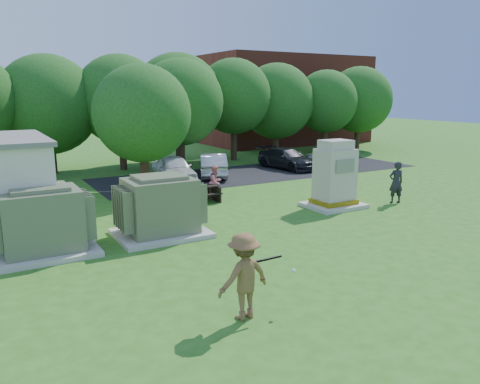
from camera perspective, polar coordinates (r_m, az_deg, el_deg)
ground at (r=13.72m, az=8.41°, el=-8.39°), size 120.00×120.00×0.00m
brick_building at (r=45.28m, az=5.45°, el=11.10°), size 15.00×8.00×8.00m
parking_strip at (r=28.34m, az=2.76°, el=2.43°), size 20.00×6.00×0.01m
transformer_left at (r=15.11m, az=-22.99°, el=-3.45°), size 3.00×2.40×2.07m
transformer_right at (r=15.92m, az=-9.69°, el=-1.88°), size 3.00×2.40×2.07m
generator_cabinet at (r=19.94m, az=11.46°, el=1.67°), size 2.33×1.90×2.83m
picnic_table at (r=20.64m, az=-4.97°, el=-0.02°), size 1.68×1.26×0.72m
batter at (r=10.07m, az=0.48°, el=-10.23°), size 1.29×0.82×1.90m
person_by_generator at (r=21.42m, az=18.49°, el=1.12°), size 0.77×0.61×1.83m
person_at_picnic at (r=21.21m, az=-2.98°, el=1.22°), size 0.94×0.88×1.53m
car_white at (r=25.48m, az=-8.07°, el=2.83°), size 2.13×4.33×1.42m
car_silver_a at (r=26.81m, az=-3.32°, el=3.32°), size 2.97×4.35×1.36m
car_dark at (r=29.71m, az=5.74°, el=4.07°), size 2.27×4.58×1.28m
car_silver_b at (r=30.53m, az=10.72°, el=4.01°), size 2.84×4.47×1.15m
batting_equipment at (r=10.19m, az=3.35°, el=-8.54°), size 1.19×0.21×0.42m
tree_row at (r=30.18m, az=-11.04°, el=10.74°), size 41.30×13.30×7.30m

